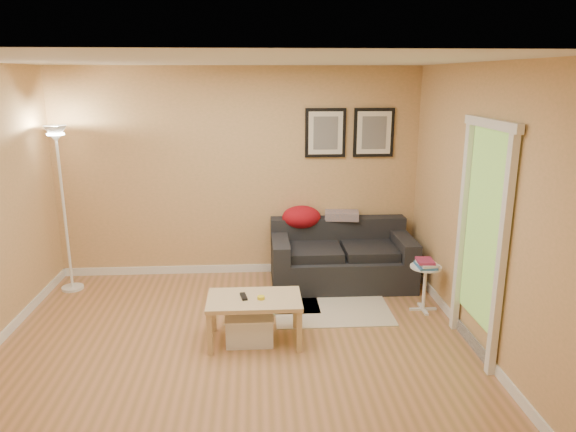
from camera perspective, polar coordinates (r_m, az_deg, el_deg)
The scene contains 22 objects.
floor at distance 5.16m, azimuth -5.69°, elevation -13.92°, with size 4.50×4.50×0.00m, color #B4774D.
ceiling at distance 4.53m, azimuth -6.56°, elevation 16.32°, with size 4.50×4.50×0.00m, color white.
wall_back at distance 6.63m, azimuth -5.38°, elevation 4.56°, with size 4.50×4.50×0.00m, color tan.
wall_front at distance 2.79m, azimuth -7.82°, elevation -10.24°, with size 4.50×4.50×0.00m, color tan.
wall_right at distance 5.09m, azimuth 20.08°, elevation 0.57°, with size 4.00×4.00×0.00m, color tan.
baseboard_back at distance 6.95m, azimuth -5.13°, elevation -5.64°, with size 4.50×0.02×0.10m, color white.
baseboard_right at distance 5.52m, azimuth 18.82°, elevation -12.11°, with size 0.02×4.00×0.10m, color white.
sofa at distance 6.49m, azimuth 5.80°, elevation -4.13°, with size 1.70×0.90×0.75m, color black, non-canonical shape.
red_throw at distance 6.61m, azimuth 1.46°, elevation -0.11°, with size 0.48×0.36×0.28m, color #A90F20, non-canonical shape.
plaid_throw at distance 6.69m, azimuth 5.80°, elevation 0.08°, with size 0.42×0.26×0.10m, color tan, non-canonical shape.
framed_print_left at distance 6.59m, azimuth 4.05°, elevation 8.92°, with size 0.50×0.04×0.60m, color black, non-canonical shape.
framed_print_right at distance 6.69m, azimuth 9.21°, elevation 8.86°, with size 0.50×0.04×0.60m, color black, non-canonical shape.
area_rug at distance 5.88m, azimuth 4.80°, elevation -10.04°, with size 1.25×0.85×0.01m, color beige.
green_runner at distance 5.98m, azimuth -0.09°, elevation -9.56°, with size 0.70×0.50×0.01m, color #668C4C.
coffee_table at distance 5.17m, azimuth -3.61°, elevation -11.06°, with size 0.89×0.54×0.44m, color tan, non-canonical shape.
remote_control at distance 5.09m, azimuth -4.80°, elevation -8.62°, with size 0.05×0.16×0.02m, color black.
tape_roll at distance 5.04m, azimuth -2.93°, elevation -8.78°, with size 0.07×0.07×0.03m, color yellow.
storage_bin at distance 5.19m, azimuth -4.15°, elevation -11.96°, with size 0.46×0.34×0.28m, color white, non-canonical shape.
side_table at distance 5.96m, azimuth 14.47°, elevation -7.55°, with size 0.33×0.33×0.51m, color white, non-canonical shape.
book_stack at distance 5.84m, azimuth 14.63°, elevation -4.94°, with size 0.19×0.25×0.08m, color teal, non-canonical shape.
floor_lamp at distance 6.64m, azimuth -22.92°, elevation 0.15°, with size 0.25×0.25×1.96m, color white, non-canonical shape.
doorway at distance 5.01m, azimuth 19.95°, elevation -2.90°, with size 0.12×1.01×2.13m, color white, non-canonical shape.
Camera 1 is at (0.22, -4.52, 2.48)m, focal length 33.02 mm.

